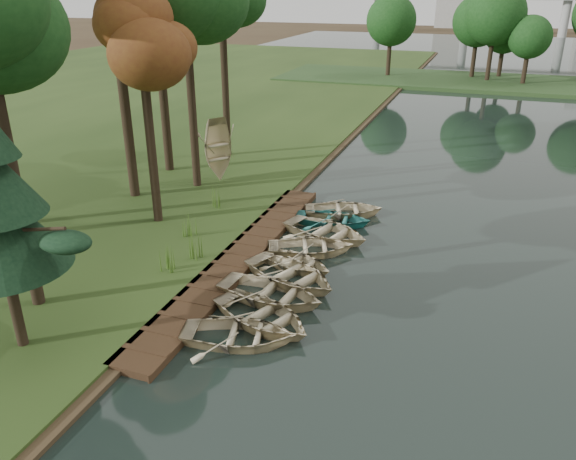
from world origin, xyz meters
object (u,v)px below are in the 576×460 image
(stored_rowboat, at_px, (219,174))
(rowboat_2, at_px, (271,291))
(rowboat_1, at_px, (262,314))
(rowboat_0, at_px, (239,332))
(boardwalk, at_px, (240,257))

(stored_rowboat, bearing_deg, rowboat_2, -112.85)
(rowboat_1, bearing_deg, rowboat_0, -171.03)
(boardwalk, bearing_deg, stored_rowboat, 121.09)
(boardwalk, relative_size, rowboat_2, 4.07)
(boardwalk, height_order, rowboat_0, rowboat_0)
(boardwalk, height_order, stored_rowboat, stored_rowboat)
(rowboat_1, height_order, rowboat_2, rowboat_2)
(boardwalk, distance_m, stored_rowboat, 9.62)
(boardwalk, xyz_separation_m, stored_rowboat, (-4.96, 8.22, 0.52))
(boardwalk, bearing_deg, rowboat_0, -66.28)
(boardwalk, relative_size, stored_rowboat, 4.50)
(rowboat_2, bearing_deg, rowboat_1, -162.48)
(boardwalk, distance_m, rowboat_2, 3.56)
(rowboat_1, relative_size, rowboat_2, 0.97)
(stored_rowboat, bearing_deg, boardwalk, -115.71)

